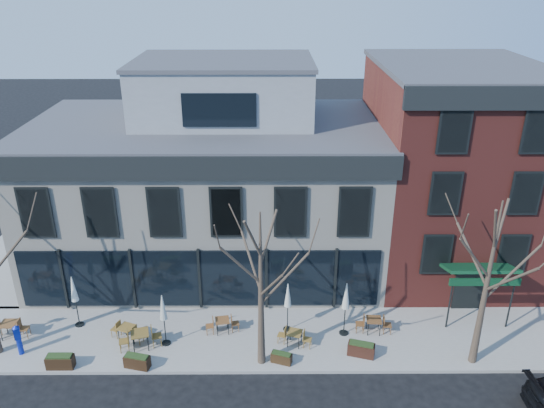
{
  "coord_description": "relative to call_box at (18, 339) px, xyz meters",
  "views": [
    {
      "loc": [
        3.35,
        -21.78,
        15.5
      ],
      "look_at": [
        3.48,
        2.0,
        4.88
      ],
      "focal_mm": 35.0,
      "sensor_mm": 36.0,
      "label": 1
    }
  ],
  "objects": [
    {
      "name": "ground",
      "position": [
        7.46,
        3.32,
        -0.94
      ],
      "size": [
        120.0,
        120.0,
        0.0
      ],
      "primitive_type": "plane",
      "color": "black",
      "rests_on": "ground"
    },
    {
      "name": "sidewalk_front",
      "position": [
        10.71,
        1.17,
        -0.87
      ],
      "size": [
        33.5,
        4.7,
        0.15
      ],
      "primitive_type": "cube",
      "color": "gray",
      "rests_on": "ground"
    },
    {
      "name": "sidewalk_side",
      "position": [
        -3.79,
        9.32,
        -0.87
      ],
      "size": [
        4.5,
        12.0,
        0.15
      ],
      "primitive_type": "cube",
      "color": "gray",
      "rests_on": "ground"
    },
    {
      "name": "corner_building",
      "position": [
        7.54,
        8.39,
        3.78
      ],
      "size": [
        18.39,
        10.39,
        11.1
      ],
      "color": "beige",
      "rests_on": "ground"
    },
    {
      "name": "red_brick_building",
      "position": [
        20.46,
        8.3,
        4.7
      ],
      "size": [
        8.2,
        11.78,
        11.18
      ],
      "color": "maroon",
      "rests_on": "ground"
    },
    {
      "name": "tree_mid",
      "position": [
        10.47,
        -0.58,
        2.85
      ],
      "size": [
        3.5,
        3.55,
        7.04
      ],
      "color": "#382B21",
      "rests_on": "sidewalk_front"
    },
    {
      "name": "tree_right",
      "position": [
        19.47,
        -0.58,
        3.08
      ],
      "size": [
        3.72,
        3.77,
        7.48
      ],
      "color": "#382B21",
      "rests_on": "sidewalk_front"
    },
    {
      "name": "call_box",
      "position": [
        0.0,
        0.0,
        0.0
      ],
      "size": [
        0.31,
        0.3,
        1.49
      ],
      "color": "#0B1F98",
      "rests_on": "sidewalk_front"
    },
    {
      "name": "cafe_set_0",
      "position": [
        -0.95,
        1.15,
        -0.32
      ],
      "size": [
        1.76,
        0.71,
        0.92
      ],
      "color": "brown",
      "rests_on": "sidewalk_front"
    },
    {
      "name": "cafe_set_1",
      "position": [
        4.4,
        0.93,
        -0.35
      ],
      "size": [
        1.64,
        0.98,
        0.85
      ],
      "color": "brown",
      "rests_on": "sidewalk_front"
    },
    {
      "name": "cafe_set_2",
      "position": [
        5.13,
        0.37,
        -0.28
      ],
      "size": [
        1.93,
        0.93,
        0.99
      ],
      "color": "brown",
      "rests_on": "sidewalk_front"
    },
    {
      "name": "cafe_set_3",
      "position": [
        8.65,
        1.45,
        -0.37
      ],
      "size": [
        1.6,
        0.72,
        0.83
      ],
      "color": "brown",
      "rests_on": "sidewalk_front"
    },
    {
      "name": "cafe_set_4",
      "position": [
        11.91,
        0.54,
        -0.37
      ],
      "size": [
        1.6,
        0.81,
        0.82
      ],
      "color": "brown",
      "rests_on": "sidewalk_front"
    },
    {
      "name": "cafe_set_5",
      "position": [
        15.57,
        1.4,
        -0.34
      ],
      "size": [
        1.68,
        0.71,
        0.88
      ],
      "color": "brown",
      "rests_on": "sidewalk_front"
    },
    {
      "name": "umbrella_0",
      "position": [
        1.87,
        2.01,
        1.06
      ],
      "size": [
        0.42,
        0.42,
        2.63
      ],
      "color": "black",
      "rests_on": "sidewalk_front"
    },
    {
      "name": "umbrella_1",
      "position": [
        6.19,
        0.63,
        1.02
      ],
      "size": [
        0.41,
        0.41,
        2.56
      ],
      "color": "black",
      "rests_on": "sidewalk_front"
    },
    {
      "name": "umbrella_3",
      "position": [
        11.63,
        1.62,
        0.96
      ],
      "size": [
        0.4,
        0.4,
        2.48
      ],
      "color": "black",
      "rests_on": "sidewalk_front"
    },
    {
      "name": "umbrella_4",
      "position": [
        14.21,
        1.31,
        1.1
      ],
      "size": [
        0.43,
        0.43,
        2.68
      ],
      "color": "black",
      "rests_on": "sidewalk_front"
    },
    {
      "name": "planter_0",
      "position": [
        2.04,
        -0.88,
        -0.48
      ],
      "size": [
        1.13,
        0.45,
        0.63
      ],
      "color": "black",
      "rests_on": "sidewalk_front"
    },
    {
      "name": "planter_1",
      "position": [
        5.25,
        -0.88,
        -0.49
      ],
      "size": [
        1.14,
        0.67,
        0.6
      ],
      "color": "black",
      "rests_on": "sidewalk_front"
    },
    {
      "name": "planter_2",
      "position": [
        11.31,
        -0.62,
        -0.55
      ],
      "size": [
        0.95,
        0.62,
        0.49
      ],
      "color": "#322010",
      "rests_on": "sidewalk_front"
    },
    {
      "name": "planter_3",
      "position": [
        14.76,
        -0.18,
        -0.47
      ],
      "size": [
        1.23,
        0.76,
        0.64
      ],
      "color": "black",
      "rests_on": "sidewalk_front"
    }
  ]
}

